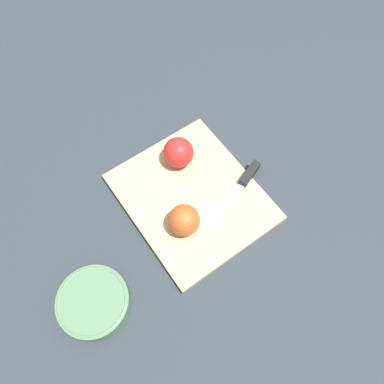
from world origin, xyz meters
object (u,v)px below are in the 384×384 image
object	(u,v)px
apple_half_right	(184,220)
bowl	(94,303)
apple_half_left	(178,153)
knife	(248,177)

from	to	relation	value
apple_half_right	bowl	xyz separation A→B (m)	(0.01, -0.26, -0.03)
apple_half_left	knife	distance (m)	0.18
apple_half_right	knife	distance (m)	0.20
apple_half_right	bowl	bearing A→B (deg)	-109.10
apple_half_left	apple_half_right	size ratio (longest dim) A/B	1.03
apple_half_right	apple_half_left	bearing A→B (deg)	123.12
apple_half_right	bowl	distance (m)	0.26
apple_half_right	knife	xyz separation A→B (m)	(0.01, 0.20, -0.03)
apple_half_left	bowl	bearing A→B (deg)	42.03
knife	bowl	xyz separation A→B (m)	(0.00, -0.45, 0.00)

